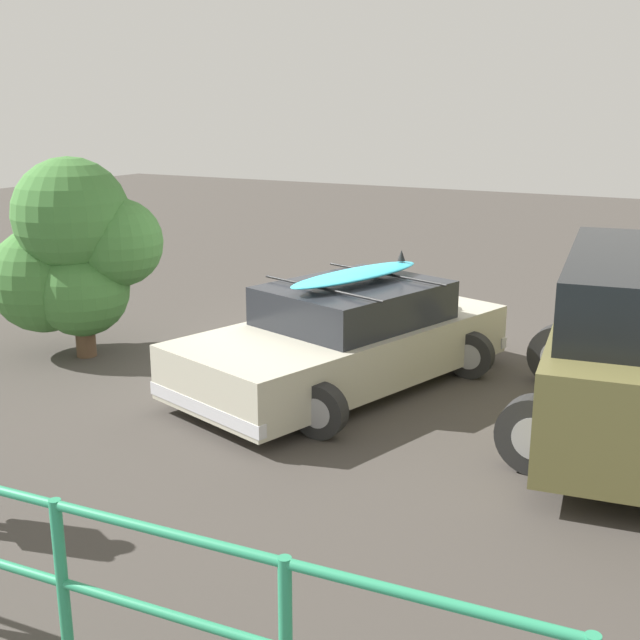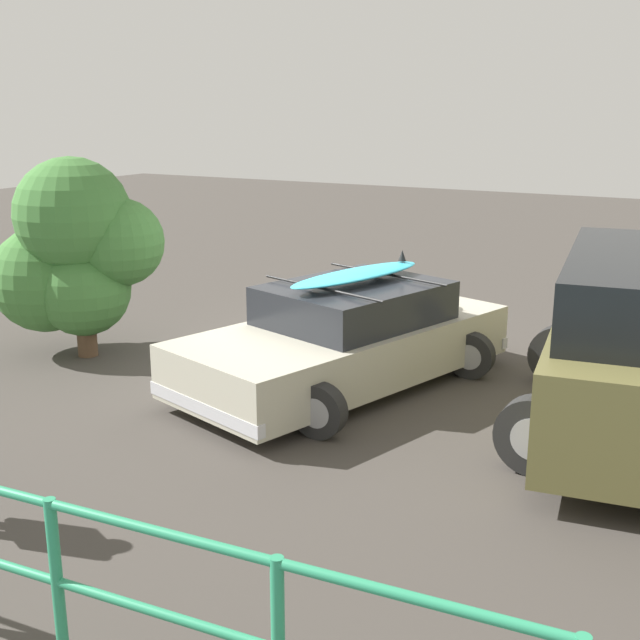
% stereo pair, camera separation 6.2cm
% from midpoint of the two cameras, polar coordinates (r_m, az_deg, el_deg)
% --- Properties ---
extents(ground_plane, '(44.00, 44.00, 0.02)m').
position_cam_midpoint_polar(ground_plane, '(10.56, -0.02, -2.93)').
color(ground_plane, '#423D38').
rests_on(ground_plane, ground).
extents(sedan_car, '(3.04, 4.57, 1.50)m').
position_cam_midpoint_polar(sedan_car, '(9.50, 2.11, -1.28)').
color(sedan_car, '#B7B29E').
rests_on(sedan_car, ground).
extents(bush_near_left, '(2.23, 1.72, 2.63)m').
position_cam_midpoint_polar(bush_near_left, '(11.03, -16.76, 4.50)').
color(bush_near_left, brown).
rests_on(bush_near_left, ground).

